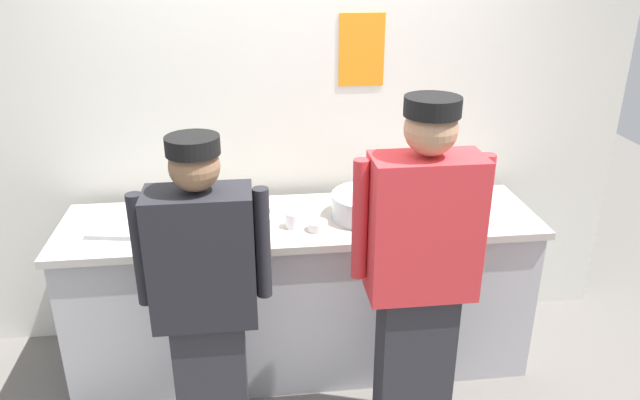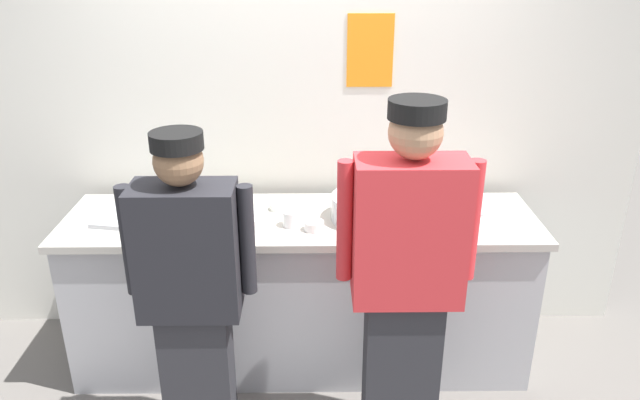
{
  "view_description": "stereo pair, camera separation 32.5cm",
  "coord_description": "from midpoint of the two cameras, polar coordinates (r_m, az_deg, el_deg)",
  "views": [
    {
      "loc": [
        -0.25,
        -2.6,
        2.29
      ],
      "look_at": [
        0.1,
        0.37,
        1.02
      ],
      "focal_mm": 34.02,
      "sensor_mm": 36.0,
      "label": 1
    },
    {
      "loc": [
        0.07,
        -2.62,
        2.29
      ],
      "look_at": [
        0.1,
        0.37,
        1.02
      ],
      "focal_mm": 34.02,
      "sensor_mm": 36.0,
      "label": 2
    }
  ],
  "objects": [
    {
      "name": "chef_near_left",
      "position": [
        2.76,
        -14.07,
        -9.22
      ],
      "size": [
        0.59,
        0.24,
        1.6
      ],
      "color": "#2D2D33",
      "rests_on": "ground"
    },
    {
      "name": "squeeze_bottle_primary",
      "position": [
        3.29,
        -11.19,
        -0.43
      ],
      "size": [
        0.06,
        0.06,
        0.18
      ],
      "color": "#56A333",
      "rests_on": "prep_counter"
    },
    {
      "name": "deli_cup",
      "position": [
        3.15,
        -5.44,
        -1.94
      ],
      "size": [
        0.09,
        0.09,
        0.08
      ],
      "primitive_type": "cylinder",
      "color": "white",
      "rests_on": "prep_counter"
    },
    {
      "name": "chef_center",
      "position": [
        2.75,
        6.08,
        -6.88
      ],
      "size": [
        0.62,
        0.24,
        1.73
      ],
      "color": "#2D2D33",
      "rests_on": "ground"
    },
    {
      "name": "ramekin_orange_sauce",
      "position": [
        3.35,
        6.91,
        -0.78
      ],
      "size": [
        0.1,
        0.1,
        0.05
      ],
      "color": "white",
      "rests_on": "prep_counter"
    },
    {
      "name": "ramekin_green_sauce",
      "position": [
        3.12,
        -3.21,
        -2.48
      ],
      "size": [
        0.1,
        0.1,
        0.05
      ],
      "color": "white",
      "rests_on": "prep_counter"
    },
    {
      "name": "plate_stack_rear",
      "position": [
        3.18,
        -9.28,
        -2.16
      ],
      "size": [
        0.2,
        0.2,
        0.06
      ],
      "color": "white",
      "rests_on": "prep_counter"
    },
    {
      "name": "ramekin_yellow_sauce",
      "position": [
        3.35,
        -6.92,
        -0.84
      ],
      "size": [
        0.09,
        0.09,
        0.04
      ],
      "color": "white",
      "rests_on": "prep_counter"
    },
    {
      "name": "sheet_tray",
      "position": [
        3.34,
        -18.82,
        -2.22
      ],
      "size": [
        0.57,
        0.44,
        0.02
      ],
      "primitive_type": "cube",
      "rotation": [
        0.0,
        0.0,
        -0.18
      ],
      "color": "#B7BABF",
      "rests_on": "prep_counter"
    },
    {
      "name": "mixing_bowl_steel",
      "position": [
        3.25,
        1.73,
        -0.57
      ],
      "size": [
        0.4,
        0.4,
        0.13
      ],
      "primitive_type": "cylinder",
      "color": "#B7BABF",
      "rests_on": "prep_counter"
    },
    {
      "name": "wall_back",
      "position": [
        3.53,
        -5.27,
        9.73
      ],
      "size": [
        4.01,
        0.11,
        2.97
      ],
      "color": "silver",
      "rests_on": "ground"
    },
    {
      "name": "chefs_knife",
      "position": [
        3.41,
        9.45,
        -0.81
      ],
      "size": [
        0.28,
        0.03,
        0.02
      ],
      "color": "#B7BABF",
      "rests_on": "prep_counter"
    },
    {
      "name": "ground_plane",
      "position": [
        3.48,
        -3.84,
        -18.31
      ],
      "size": [
        9.0,
        9.0,
        0.0
      ],
      "primitive_type": "plane",
      "color": "slate"
    },
    {
      "name": "ramekin_red_sauce",
      "position": [
        3.22,
        7.54,
        -1.85
      ],
      "size": [
        0.08,
        0.08,
        0.04
      ],
      "color": "white",
      "rests_on": "prep_counter"
    },
    {
      "name": "plate_stack_front",
      "position": [
        3.43,
        9.97,
        -0.19
      ],
      "size": [
        0.21,
        0.21,
        0.07
      ],
      "color": "white",
      "rests_on": "prep_counter"
    },
    {
      "name": "prep_counter",
      "position": [
        3.49,
        -4.39,
        -8.67
      ],
      "size": [
        2.56,
        0.67,
        0.93
      ],
      "color": "#B2B2B7",
      "rests_on": "ground"
    }
  ]
}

